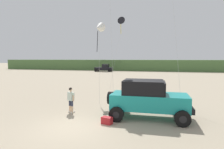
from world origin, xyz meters
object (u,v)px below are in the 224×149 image
Objects in this scene: cooler_box at (107,120)px; kite_blue_swept at (99,28)px; distant_pickup at (104,68)px; kite_orange_streamer at (122,22)px; jeep at (148,98)px; person_watching at (71,99)px.

kite_blue_swept is at bearing 126.98° from cooler_box.
distant_pickup reaches higher than cooler_box.
cooler_box is 0.12× the size of distant_pickup.
jeep is at bearing -71.68° from kite_orange_streamer.
person_watching is at bearing -95.39° from kite_blue_swept.
person_watching is 3.27m from cooler_box.
jeep is 0.74× the size of kite_blue_swept.
jeep is 0.57× the size of kite_orange_streamer.
kite_orange_streamer is (-3.81, 11.50, 6.67)m from jeep.
kite_orange_streamer reaches higher than distant_pickup.
distant_pickup is (-13.61, 37.24, -0.26)m from jeep.
jeep is 4.92m from person_watching.
cooler_box is 40.46m from distant_pickup.
jeep is at bearing -69.92° from distant_pickup.
cooler_box is at bearing -73.44° from distant_pickup.
jeep is 8.70× the size of cooler_box.
cooler_box is at bearing -68.65° from kite_blue_swept.
kite_blue_swept is (9.14, -32.66, 5.21)m from distant_pickup.
person_watching is 0.36× the size of distant_pickup.
kite_blue_swept is (-2.39, 6.11, 5.96)m from cooler_box.
distant_pickup is 0.54× the size of kite_orange_streamer.
cooler_box is at bearing -27.45° from person_watching.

